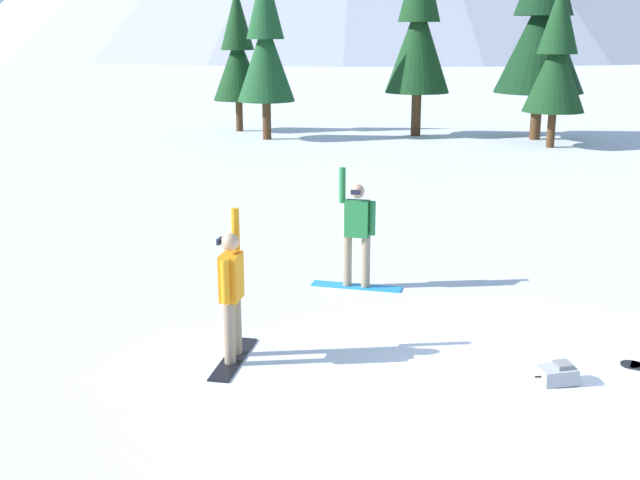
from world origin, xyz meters
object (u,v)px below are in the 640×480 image
Objects in this scene: snowboarder_midground at (357,232)px; pine_tree_short at (419,27)px; pine_tree_slender at (543,21)px; pine_tree_young at (557,58)px; backpack_grey at (558,374)px; snowboarder_foreground at (232,291)px; pine_tree_leaning at (238,54)px; pine_tree_tall at (265,44)px.

pine_tree_short is at bearing 96.02° from snowboarder_midground.
pine_tree_slender reaches higher than pine_tree_young.
snowboarder_midground is at bearing 137.73° from backpack_grey.
backpack_grey is 0.06× the size of pine_tree_slender.
snowboarder_foreground is 3.72× the size of backpack_grey.
backpack_grey is 0.07× the size of pine_tree_short.
snowboarder_midground is 3.80× the size of backpack_grey.
pine_tree_slender is (2.70, 20.22, 3.62)m from snowboarder_midground.
snowboarder_foreground is 22.03m from pine_tree_young.
backpack_grey is at bearing -89.98° from pine_tree_young.
snowboarder_midground is 4.55m from backpack_grey.
snowboarder_midground is 21.92m from pine_tree_leaning.
pine_tree_slender is 12.55m from pine_tree_leaning.
snowboarder_foreground is 3.55m from snowboarder_midground.
pine_tree_young is 13.13m from pine_tree_leaning.
pine_tree_short reaches higher than pine_tree_tall.
pine_tree_slender reaches higher than snowboarder_foreground.
pine_tree_short reaches higher than snowboarder_midground.
pine_tree_short is at bearing 159.72° from pine_tree_young.
backpack_grey is (4.21, 0.43, -0.85)m from snowboarder_foreground.
pine_tree_short is at bearing 103.22° from backpack_grey.
pine_tree_leaning reaches higher than snowboarder_foreground.
pine_tree_young is at bearing 90.02° from backpack_grey.
snowboarder_foreground is at bearing -87.04° from pine_tree_short.
backpack_grey is at bearing -59.86° from pine_tree_leaning.
pine_tree_leaning is (-2.03, 2.18, -0.46)m from pine_tree_tall.
pine_tree_leaning reaches higher than backpack_grey.
pine_tree_short is at bearing 92.96° from snowboarder_foreground.
pine_tree_slender reaches higher than snowboarder_midground.
pine_tree_short is (-2.12, 20.06, 3.39)m from snowboarder_midground.
snowboarder_midground is at bearing -65.96° from pine_tree_tall.
pine_tree_short is at bearing 4.26° from pine_tree_leaning.
backpack_grey is 21.30m from pine_tree_young.
backpack_grey is at bearing -42.27° from snowboarder_midground.
snowboarder_foreground is 0.98× the size of snowboarder_midground.
pine_tree_leaning is at bearing 116.59° from snowboarder_midground.
pine_tree_short reaches higher than backpack_grey.
pine_tree_young is at bearing 3.88° from pine_tree_tall.
pine_tree_tall is at bearing -176.12° from pine_tree_young.
pine_tree_young reaches higher than snowboarder_foreground.
snowboarder_midground is (0.90, 3.44, 0.02)m from snowboarder_foreground.
pine_tree_tall reaches higher than backpack_grey.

